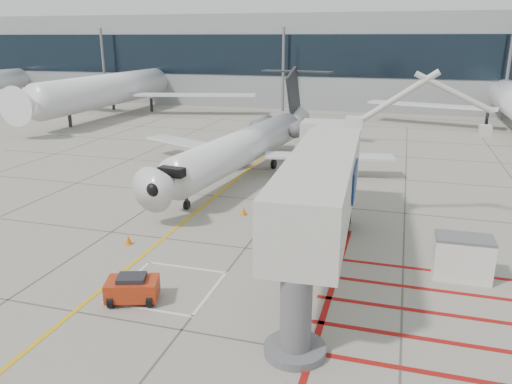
% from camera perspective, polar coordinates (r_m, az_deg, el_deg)
% --- Properties ---
extents(ground_plane, '(260.00, 260.00, 0.00)m').
position_cam_1_polar(ground_plane, '(22.97, -4.31, -10.28)').
color(ground_plane, gray).
rests_on(ground_plane, ground).
extents(regional_jet, '(26.41, 31.73, 7.67)m').
position_cam_1_polar(regional_jet, '(37.33, -2.75, 6.82)').
color(regional_jet, silver).
rests_on(regional_jet, ground_plane).
extents(jet_bridge, '(9.87, 19.32, 7.56)m').
position_cam_1_polar(jet_bridge, '(22.57, 7.36, -0.47)').
color(jet_bridge, beige).
rests_on(jet_bridge, ground_plane).
extents(pushback_tug, '(2.42, 1.92, 1.23)m').
position_cam_1_polar(pushback_tug, '(21.80, -13.96, -10.56)').
color(pushback_tug, '#AF2D10').
rests_on(pushback_tug, ground_plane).
extents(baggage_cart, '(2.24, 1.52, 1.35)m').
position_cam_1_polar(baggage_cart, '(27.24, 3.20, -4.13)').
color(baggage_cart, '#555459').
rests_on(baggage_cart, ground_plane).
extents(ground_power_unit, '(2.54, 1.51, 1.99)m').
position_cam_1_polar(ground_power_unit, '(24.81, 22.54, -6.93)').
color(ground_power_unit, white).
rests_on(ground_power_unit, ground_plane).
extents(cone_nose, '(0.38, 0.38, 0.53)m').
position_cam_1_polar(cone_nose, '(27.62, -14.39, -5.28)').
color(cone_nose, orange).
rests_on(cone_nose, ground_plane).
extents(cone_side, '(0.38, 0.38, 0.53)m').
position_cam_1_polar(cone_side, '(31.07, -1.43, -2.17)').
color(cone_side, orange).
rests_on(cone_side, ground_plane).
extents(terminal_building, '(180.00, 28.00, 14.00)m').
position_cam_1_polar(terminal_building, '(89.10, 18.69, 14.10)').
color(terminal_building, gray).
rests_on(terminal_building, ground_plane).
extents(terminal_glass_band, '(180.00, 0.10, 6.00)m').
position_cam_1_polar(terminal_glass_band, '(75.03, 19.05, 14.40)').
color(terminal_glass_band, black).
rests_on(terminal_glass_band, ground_plane).
extents(bg_aircraft_b, '(38.60, 42.89, 12.87)m').
position_cam_1_polar(bg_aircraft_b, '(76.03, -15.09, 13.57)').
color(bg_aircraft_b, silver).
rests_on(bg_aircraft_b, ground_plane).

